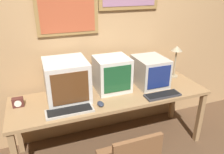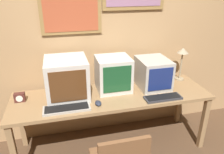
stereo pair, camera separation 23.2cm
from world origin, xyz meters
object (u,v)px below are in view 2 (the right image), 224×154
(monitor_center, at_px, (113,74))
(monitor_right, at_px, (153,73))
(monitor_left, at_px, (67,78))
(keyboard_side, at_px, (163,98))
(mouse_near_keyboard, at_px, (98,103))
(keyboard_main, at_px, (67,108))
(desk_clock, at_px, (20,97))
(desk_lamp, at_px, (182,55))

(monitor_center, distance_m, monitor_right, 0.47)
(monitor_left, height_order, keyboard_side, monitor_left)
(monitor_left, xyz_separation_m, mouse_near_keyboard, (0.28, -0.27, -0.19))
(mouse_near_keyboard, bearing_deg, monitor_right, 21.00)
(keyboard_side, bearing_deg, keyboard_main, 178.27)
(keyboard_main, bearing_deg, monitor_center, 30.13)
(keyboard_main, relative_size, mouse_near_keyboard, 4.40)
(keyboard_main, bearing_deg, monitor_right, 15.67)
(monitor_center, bearing_deg, desk_clock, -177.76)
(keyboard_side, distance_m, desk_clock, 1.51)
(keyboard_main, relative_size, desk_lamp, 1.10)
(monitor_right, relative_size, desk_lamp, 1.00)
(mouse_near_keyboard, bearing_deg, keyboard_main, -177.20)
(monitor_center, distance_m, desk_lamp, 0.91)
(monitor_center, height_order, mouse_near_keyboard, monitor_center)
(keyboard_side, distance_m, mouse_near_keyboard, 0.70)
(keyboard_side, bearing_deg, mouse_near_keyboard, 176.22)
(keyboard_main, height_order, keyboard_side, same)
(monitor_right, relative_size, desk_clock, 3.92)
(keyboard_side, height_order, mouse_near_keyboard, mouse_near_keyboard)
(monitor_right, relative_size, keyboard_main, 0.91)
(keyboard_main, xyz_separation_m, desk_lamp, (1.45, 0.39, 0.31))
(keyboard_side, xyz_separation_m, mouse_near_keyboard, (-0.70, 0.05, 0.01))
(monitor_right, relative_size, keyboard_side, 1.03)
(monitor_left, distance_m, keyboard_side, 1.05)
(monitor_right, xyz_separation_m, mouse_near_keyboard, (-0.71, -0.27, -0.15))
(keyboard_main, height_order, desk_clock, desk_clock)
(monitor_left, bearing_deg, monitor_right, 0.08)
(monitor_center, bearing_deg, monitor_right, -3.98)
(monitor_left, xyz_separation_m, keyboard_side, (0.98, -0.32, -0.20))
(keyboard_main, bearing_deg, monitor_left, 83.28)
(monitor_right, bearing_deg, monitor_left, -179.92)
(mouse_near_keyboard, relative_size, desk_lamp, 0.25)
(mouse_near_keyboard, relative_size, desk_clock, 0.98)
(monitor_right, distance_m, keyboard_side, 0.35)
(monitor_left, xyz_separation_m, desk_clock, (-0.50, -0.01, -0.16))
(mouse_near_keyboard, bearing_deg, monitor_center, 52.28)
(monitor_right, xyz_separation_m, desk_clock, (-1.49, -0.01, -0.12))
(monitor_right, height_order, desk_lamp, desk_lamp)
(mouse_near_keyboard, bearing_deg, desk_lamp, 18.24)
(monitor_center, xyz_separation_m, monitor_right, (0.47, -0.03, -0.02))
(mouse_near_keyboard, bearing_deg, desk_clock, 161.25)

